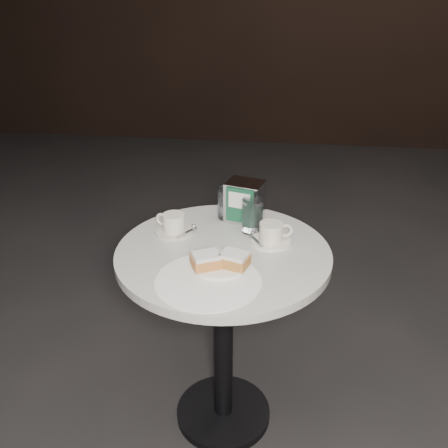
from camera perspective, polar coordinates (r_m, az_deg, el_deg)
ground at (r=2.09m, az=-0.07°, el=-20.96°), size 7.00×7.00×0.00m
cafe_table at (r=1.73m, az=-0.08°, el=-8.71°), size 0.70×0.70×0.74m
sugar_spill at (r=1.47m, az=-1.83°, el=-6.49°), size 0.40×0.40×0.00m
beignet_plate at (r=1.51m, az=-0.47°, el=-4.35°), size 0.19×0.19×0.06m
coffee_cup_left at (r=1.72m, az=-5.77°, el=-0.07°), size 0.17×0.17×0.07m
coffee_cup_right at (r=1.66m, az=5.45°, el=-1.16°), size 0.17×0.17×0.07m
water_glass_left at (r=1.81m, az=0.39°, el=2.35°), size 0.08×0.08×0.11m
water_glass_right at (r=1.71m, az=3.28°, el=0.91°), size 0.10×0.10×0.12m
napkin_dispenser at (r=1.78m, az=2.38°, el=2.59°), size 0.15×0.13×0.15m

